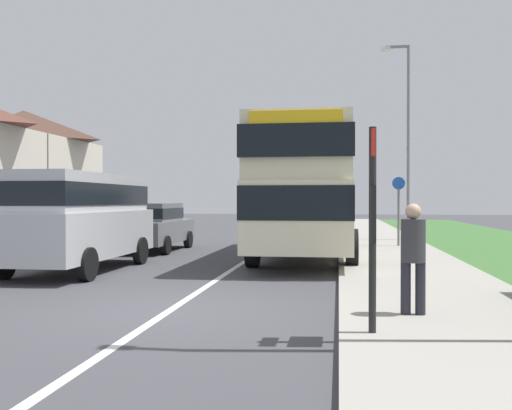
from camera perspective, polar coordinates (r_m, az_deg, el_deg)
The scene contains 10 objects.
ground_plane at distance 9.18m, azimuth -8.47°, elevation -10.29°, with size 120.00×120.00×0.00m, color #424247.
lane_marking_centre at distance 16.93m, azimuth -0.63°, elevation -5.31°, with size 0.14×60.00×0.01m, color silver.
pavement_near_side at distance 14.82m, azimuth 14.48°, elevation -5.94°, with size 3.20×68.00×0.12m, color #9E998E.
double_decker_bus at distance 17.15m, azimuth 5.16°, elevation 1.92°, with size 2.80×9.89×3.70m.
parked_van_silver at distance 14.46m, azimuth -17.20°, elevation -0.85°, with size 2.11×5.27×2.34m.
parked_car_grey at distance 19.59m, azimuth -10.36°, elevation -1.93°, with size 1.97×4.35×1.61m.
pedestrian_at_stop at distance 8.31m, azimuth 15.38°, elevation -4.65°, with size 0.34×0.34×1.67m.
bus_stop_sign at distance 7.04m, azimuth 11.52°, elevation -0.97°, with size 0.09×0.52×2.60m.
cycle_route_sign at distance 20.55m, azimuth 14.02°, elevation -0.32°, with size 0.44×0.08×2.52m.
street_lamp_mid at distance 23.98m, azimuth 14.69°, elevation 7.22°, with size 1.14×0.20×7.94m.
Camera 1 is at (2.60, -8.64, 1.72)m, focal length 40.17 mm.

